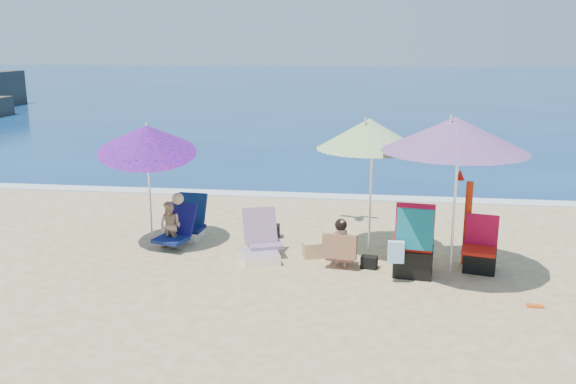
# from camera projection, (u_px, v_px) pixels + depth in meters

# --- Properties ---
(ground) EXTENTS (120.00, 120.00, 0.00)m
(ground) POSITION_uv_depth(u_px,v_px,m) (299.00, 279.00, 9.26)
(ground) COLOR #D8BC84
(ground) RESTS_ON ground
(sea) EXTENTS (120.00, 80.00, 0.12)m
(sea) POSITION_uv_depth(u_px,v_px,m) (360.00, 85.00, 52.63)
(sea) COLOR navy
(sea) RESTS_ON ground
(foam) EXTENTS (120.00, 0.50, 0.04)m
(foam) POSITION_uv_depth(u_px,v_px,m) (325.00, 197.00, 14.17)
(foam) COLOR white
(foam) RESTS_ON ground
(umbrella_turquoise) EXTENTS (2.77, 2.77, 2.46)m
(umbrella_turquoise) POSITION_uv_depth(u_px,v_px,m) (455.00, 134.00, 8.91)
(umbrella_turquoise) COLOR white
(umbrella_turquoise) RESTS_ON ground
(umbrella_striped) EXTENTS (2.20, 2.20, 2.31)m
(umbrella_striped) POSITION_uv_depth(u_px,v_px,m) (369.00, 134.00, 10.00)
(umbrella_striped) COLOR white
(umbrella_striped) RESTS_ON ground
(umbrella_blue) EXTENTS (2.18, 2.22, 2.29)m
(umbrella_blue) POSITION_uv_depth(u_px,v_px,m) (147.00, 139.00, 10.42)
(umbrella_blue) COLOR white
(umbrella_blue) RESTS_ON ground
(furled_umbrella) EXTENTS (0.30, 0.45, 1.49)m
(furled_umbrella) POSITION_uv_depth(u_px,v_px,m) (466.00, 214.00, 9.79)
(furled_umbrella) COLOR #B2280C
(furled_umbrella) RESTS_ON ground
(chair_navy) EXTENTS (0.63, 0.73, 0.77)m
(chair_navy) POSITION_uv_depth(u_px,v_px,m) (188.00, 227.00, 11.20)
(chair_navy) COLOR #0C0F43
(chair_navy) RESTS_ON ground
(chair_rainbow) EXTENTS (0.75, 1.00, 0.78)m
(chair_rainbow) POSITION_uv_depth(u_px,v_px,m) (261.00, 247.00, 10.10)
(chair_rainbow) COLOR #CD5548
(chair_rainbow) RESTS_ON ground
(camp_chair_left) EXTENTS (0.62, 0.66, 0.87)m
(camp_chair_left) POSITION_uv_depth(u_px,v_px,m) (480.00, 255.00, 9.56)
(camp_chair_left) COLOR #AD160C
(camp_chair_left) RESTS_ON ground
(camp_chair_right) EXTENTS (0.73, 0.84, 1.10)m
(camp_chair_right) POSITION_uv_depth(u_px,v_px,m) (413.00, 250.00, 9.35)
(camp_chair_right) COLOR #B7170D
(camp_chair_right) RESTS_ON ground
(person_center) EXTENTS (0.56, 0.49, 0.79)m
(person_center) POSITION_uv_depth(u_px,v_px,m) (340.00, 244.00, 9.68)
(person_center) COLOR tan
(person_center) RESTS_ON ground
(person_left) EXTENTS (0.69, 0.84, 0.94)m
(person_left) POSITION_uv_depth(u_px,v_px,m) (172.00, 225.00, 10.54)
(person_left) COLOR tan
(person_left) RESTS_ON ground
(bag_black_a) EXTENTS (0.34, 0.26, 0.23)m
(bag_black_a) POSITION_uv_depth(u_px,v_px,m) (271.00, 231.00, 11.25)
(bag_black_a) COLOR black
(bag_black_a) RESTS_ON ground
(bag_tan) EXTENTS (0.35, 0.30, 0.26)m
(bag_tan) POSITION_uv_depth(u_px,v_px,m) (312.00, 250.00, 10.18)
(bag_tan) COLOR tan
(bag_tan) RESTS_ON ground
(bag_black_b) EXTENTS (0.28, 0.22, 0.19)m
(bag_black_b) POSITION_uv_depth(u_px,v_px,m) (369.00, 262.00, 9.71)
(bag_black_b) COLOR black
(bag_black_b) RESTS_ON ground
(orange_item) EXTENTS (0.22, 0.11, 0.03)m
(orange_item) POSITION_uv_depth(u_px,v_px,m) (535.00, 306.00, 8.29)
(orange_item) COLOR #DB5A17
(orange_item) RESTS_ON ground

